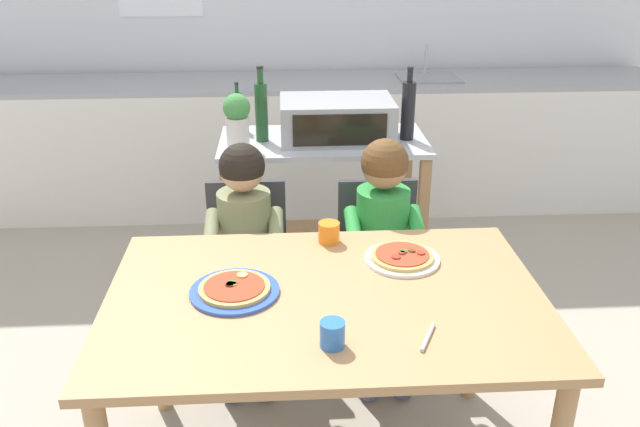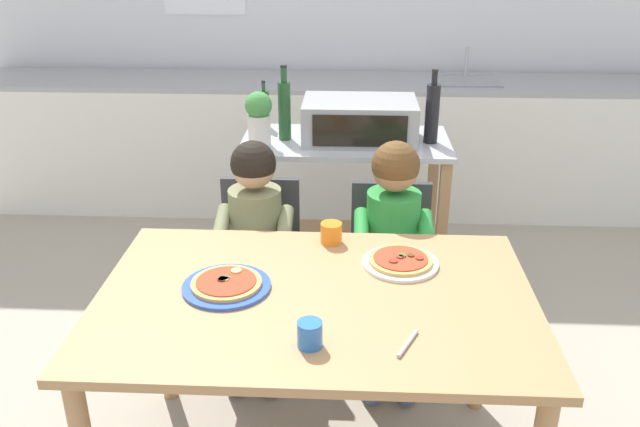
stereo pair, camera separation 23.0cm
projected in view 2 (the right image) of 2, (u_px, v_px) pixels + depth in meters
ground_plane at (328, 306)px, 3.44m from camera, size 11.42×11.42×0.00m
kitchen_counter at (336, 144)px, 4.51m from camera, size 4.89×0.60×1.08m
kitchen_island_cart at (345, 194)px, 3.36m from camera, size 1.02×0.53×0.85m
toaster_oven at (360, 120)px, 3.21m from camera, size 0.55×0.37×0.20m
bottle_dark_olive_oil at (284, 109)px, 3.19m from camera, size 0.06×0.06×0.36m
bottle_slim_sauce at (432, 112)px, 3.15m from camera, size 0.07×0.07×0.36m
bottle_clear_vinegar at (264, 108)px, 3.41m from camera, size 0.05×0.05×0.24m
potted_herb_plant at (259, 117)px, 3.11m from camera, size 0.13×0.13×0.26m
dining_table at (315, 320)px, 2.13m from camera, size 1.40×0.92×0.75m
dining_chair_left at (260, 258)px, 2.90m from camera, size 0.36×0.36×0.81m
dining_chair_right at (390, 264)px, 2.86m from camera, size 0.36×0.36×0.81m
child_in_olive_shirt at (254, 234)px, 2.72m from camera, size 0.32×0.42×1.02m
child_in_green_shirt at (393, 236)px, 2.67m from camera, size 0.32×0.42×1.03m
pizza_plate_blue_rimmed at (226, 285)px, 2.13m from camera, size 0.29×0.29×0.03m
pizza_plate_white at (400, 262)px, 2.27m from camera, size 0.26×0.26×0.03m
drinking_cup_blue at (311, 334)px, 1.83m from camera, size 0.07×0.07×0.08m
drinking_cup_orange at (331, 233)px, 2.42m from camera, size 0.08×0.08×0.08m
serving_spoon at (408, 343)px, 1.84m from camera, size 0.07×0.13×0.01m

